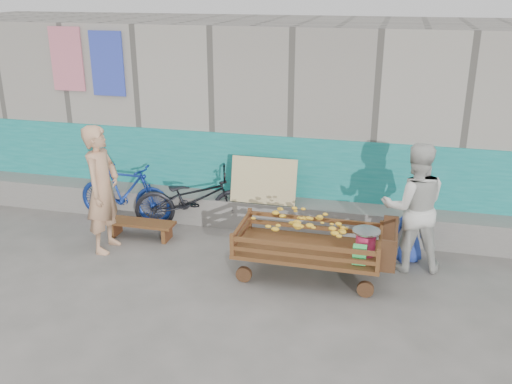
% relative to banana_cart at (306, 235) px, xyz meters
% --- Properties ---
extents(ground, '(80.00, 80.00, 0.00)m').
position_rel_banana_cart_xyz_m(ground, '(-1.17, -0.91, -0.58)').
color(ground, '#56544F').
rests_on(ground, ground).
extents(building_wall, '(12.00, 3.50, 3.00)m').
position_rel_banana_cart_xyz_m(building_wall, '(-1.17, 3.14, 0.89)').
color(building_wall, gray).
rests_on(building_wall, ground).
extents(banana_cart, '(2.01, 0.92, 0.86)m').
position_rel_banana_cart_xyz_m(banana_cart, '(0.00, 0.00, 0.00)').
color(banana_cart, '#542918').
rests_on(banana_cart, ground).
extents(bench, '(1.03, 0.31, 0.26)m').
position_rel_banana_cart_xyz_m(bench, '(-2.57, 0.58, -0.39)').
color(bench, '#542918').
rests_on(bench, ground).
extents(vendor_man, '(0.44, 0.67, 1.81)m').
position_rel_banana_cart_xyz_m(vendor_man, '(-2.88, 0.12, 0.33)').
color(vendor_man, tan).
rests_on(vendor_man, ground).
extents(woman, '(0.94, 0.79, 1.73)m').
position_rel_banana_cart_xyz_m(woman, '(1.30, 0.59, 0.28)').
color(woman, beige).
rests_on(woman, ground).
extents(child, '(0.55, 0.50, 0.94)m').
position_rel_banana_cart_xyz_m(child, '(1.30, 0.76, -0.11)').
color(child, '#253FA6').
rests_on(child, ground).
extents(bicycle_dark, '(1.91, 1.16, 0.95)m').
position_rel_banana_cart_xyz_m(bicycle_dark, '(-1.93, 1.14, -0.11)').
color(bicycle_dark, black).
rests_on(bicycle_dark, ground).
extents(bicycle_blue, '(1.61, 0.53, 0.95)m').
position_rel_banana_cart_xyz_m(bicycle_blue, '(-3.08, 1.14, -0.10)').
color(bicycle_blue, navy).
rests_on(bicycle_blue, ground).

